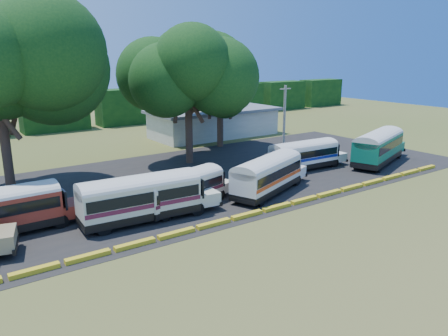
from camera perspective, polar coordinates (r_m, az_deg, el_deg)
ground at (r=31.33m, az=1.95°, el=-7.52°), size 160.00×160.00×0.00m
asphalt_strip at (r=41.42m, az=-6.98°, el=-2.00°), size 64.00×24.00×0.02m
curb at (r=32.02m, az=0.87°, el=-6.72°), size 53.70×0.45×0.30m
terminal_building at (r=64.63m, az=-1.32°, el=6.00°), size 19.00×9.00×4.00m
treeline_backdrop at (r=73.75m, az=-21.26°, el=6.86°), size 130.00×4.00×6.00m
bus_cream_west at (r=32.04m, az=-10.58°, el=-3.54°), size 10.67×3.32×3.46m
bus_cream_east at (r=34.28m, az=-5.33°, el=-2.58°), size 9.39×4.53×3.00m
bus_white_red at (r=37.81m, az=5.81°, el=-0.63°), size 10.37×6.02×3.34m
bus_white_blue at (r=46.37m, az=10.55°, el=1.89°), size 9.48×2.79×3.08m
bus_teal at (r=50.82m, az=19.59°, el=2.84°), size 11.56×6.31×3.71m
tree_center at (r=47.64m, az=-4.77°, el=12.88°), size 11.64×11.64×14.65m
tree_east at (r=56.33m, az=-0.52°, el=11.32°), size 7.97×7.97×11.49m
utility_pole at (r=52.01m, az=7.87°, el=6.22°), size 1.60×0.30×8.32m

